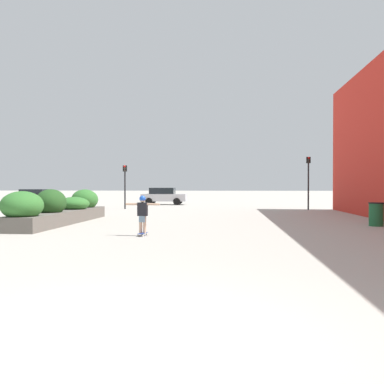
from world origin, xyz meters
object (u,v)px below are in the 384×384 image
at_px(car_leftmost, 36,196).
at_px(car_center_right, 164,196).
at_px(skateboard, 143,234).
at_px(skateboarder, 143,210).
at_px(trash_bin, 376,214).
at_px(traffic_light_left, 125,179).
at_px(traffic_light_right, 308,174).

distance_m(car_leftmost, car_center_right, 12.06).
xyz_separation_m(skateboard, skateboarder, (0.00, -0.00, 0.80)).
relative_size(trash_bin, traffic_light_left, 0.31).
relative_size(skateboarder, traffic_light_left, 0.40).
relative_size(car_center_right, traffic_light_right, 1.07).
bearing_deg(skateboard, skateboarder, -83.56).
bearing_deg(traffic_light_left, trash_bin, -41.88).
xyz_separation_m(car_leftmost, car_center_right, (12.06, 0.15, 0.05)).
bearing_deg(trash_bin, traffic_light_right, 92.48).
distance_m(trash_bin, traffic_light_left, 18.73).
bearing_deg(car_leftmost, skateboard, 31.95).
height_order(skateboard, skateboarder, skateboarder).
height_order(skateboard, trash_bin, trash_bin).
xyz_separation_m(trash_bin, traffic_light_right, (-0.54, 12.47, 2.05)).
bearing_deg(car_leftmost, skateboarder, 31.95).
xyz_separation_m(skateboard, traffic_light_right, (8.60, 16.79, 2.48)).
height_order(car_center_right, traffic_light_right, traffic_light_right).
height_order(car_leftmost, traffic_light_right, traffic_light_right).
relative_size(skateboard, car_leftmost, 0.16).
distance_m(trash_bin, traffic_light_right, 12.65).
relative_size(car_leftmost, car_center_right, 1.01).
relative_size(trash_bin, car_leftmost, 0.25).
height_order(skateboard, car_center_right, car_center_right).
distance_m(car_leftmost, traffic_light_left, 12.74).
distance_m(skateboard, skateboarder, 0.80).
relative_size(car_leftmost, traffic_light_left, 1.26).
distance_m(skateboarder, traffic_light_right, 18.94).
xyz_separation_m(trash_bin, car_center_right, (-12.12, 19.94, 0.30)).
bearing_deg(skateboard, traffic_light_right, 69.32).
xyz_separation_m(skateboard, car_leftmost, (-15.04, 24.12, 0.68)).
height_order(trash_bin, traffic_light_right, traffic_light_right).
distance_m(skateboarder, car_leftmost, 28.42).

